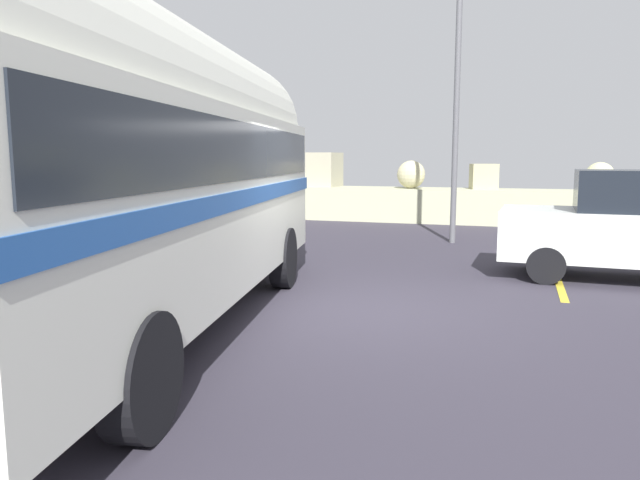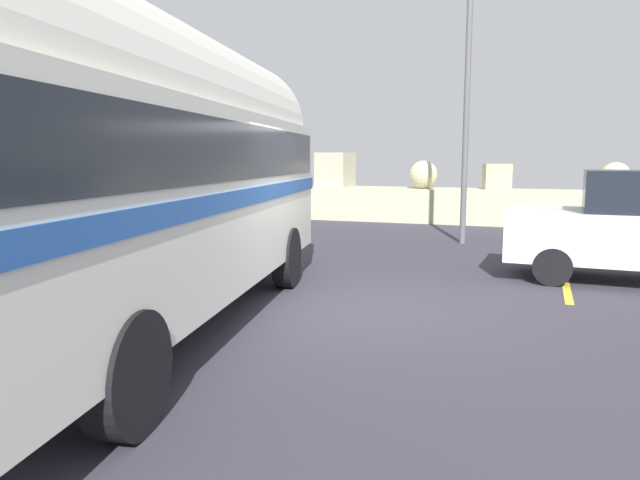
{
  "view_description": "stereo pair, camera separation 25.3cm",
  "coord_description": "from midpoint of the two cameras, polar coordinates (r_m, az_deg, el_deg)",
  "views": [
    {
      "loc": [
        2.02,
        -7.62,
        2.07
      ],
      "look_at": [
        -0.42,
        -0.34,
        1.01
      ],
      "focal_mm": 33.07,
      "sensor_mm": 36.0,
      "label": 1
    },
    {
      "loc": [
        2.26,
        -7.54,
        2.07
      ],
      "look_at": [
        -0.42,
        -0.34,
        1.01
      ],
      "focal_mm": 33.07,
      "sensor_mm": 36.0,
      "label": 2
    }
  ],
  "objects": [
    {
      "name": "parked_car_nearest",
      "position": [
        11.07,
        27.51,
        1.31
      ],
      "size": [
        4.16,
        1.85,
        1.86
      ],
      "rotation": [
        0.0,
        0.0,
        1.53
      ],
      "color": "black",
      "rests_on": "ground"
    },
    {
      "name": "lamp_post",
      "position": [
        14.79,
        12.28,
        14.38
      ],
      "size": [
        1.02,
        0.53,
        6.75
      ],
      "color": "#5B5B60",
      "rests_on": "ground"
    },
    {
      "name": "vintage_coach",
      "position": [
        7.17,
        -17.69,
        7.36
      ],
      "size": [
        3.97,
        8.88,
        3.7
      ],
      "rotation": [
        0.0,
        0.0,
        0.19
      ],
      "color": "black",
      "rests_on": "ground"
    },
    {
      "name": "ground",
      "position": [
        8.14,
        2.71,
        -6.78
      ],
      "size": [
        32.0,
        26.0,
        0.02
      ],
      "color": "#34303C"
    },
    {
      "name": "breakwater",
      "position": [
        19.54,
        12.5,
        3.81
      ],
      "size": [
        31.36,
        2.49,
        2.47
      ],
      "color": "#B6B793",
      "rests_on": "ground"
    }
  ]
}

